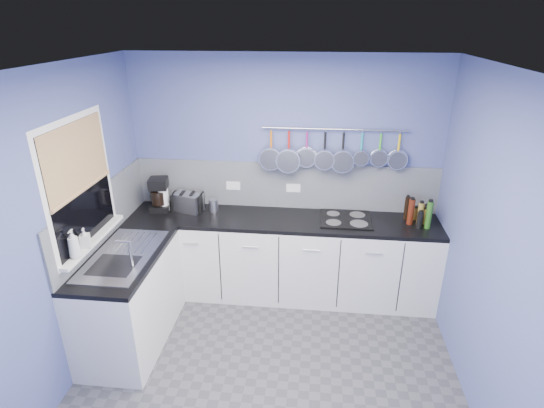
% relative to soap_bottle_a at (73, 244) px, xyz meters
% --- Properties ---
extents(floor, '(3.20, 3.00, 0.02)m').
position_rel_soap_bottle_a_xyz_m(floor, '(1.53, 0.01, -1.18)').
color(floor, '#47474C').
rests_on(floor, ground).
extents(ceiling, '(3.20, 3.00, 0.02)m').
position_rel_soap_bottle_a_xyz_m(ceiling, '(1.53, 0.01, 1.34)').
color(ceiling, white).
rests_on(ceiling, ground).
extents(wall_back, '(3.20, 0.02, 2.50)m').
position_rel_soap_bottle_a_xyz_m(wall_back, '(1.53, 1.52, 0.08)').
color(wall_back, '#4B558F').
rests_on(wall_back, ground).
extents(wall_left, '(0.02, 3.00, 2.50)m').
position_rel_soap_bottle_a_xyz_m(wall_left, '(-0.08, 0.01, 0.08)').
color(wall_left, '#4B558F').
rests_on(wall_left, ground).
extents(wall_right, '(0.02, 3.00, 2.50)m').
position_rel_soap_bottle_a_xyz_m(wall_right, '(3.14, 0.01, 0.08)').
color(wall_right, '#4B558F').
rests_on(wall_right, ground).
extents(backsplash_back, '(3.20, 0.02, 0.50)m').
position_rel_soap_bottle_a_xyz_m(backsplash_back, '(1.53, 1.50, -0.02)').
color(backsplash_back, '#969AA3').
rests_on(backsplash_back, wall_back).
extents(backsplash_left, '(0.02, 1.80, 0.50)m').
position_rel_soap_bottle_a_xyz_m(backsplash_left, '(-0.06, 0.61, -0.02)').
color(backsplash_left, '#969AA3').
rests_on(backsplash_left, wall_left).
extents(cabinet_run_back, '(3.20, 0.60, 0.86)m').
position_rel_soap_bottle_a_xyz_m(cabinet_run_back, '(1.53, 1.21, -0.74)').
color(cabinet_run_back, silver).
rests_on(cabinet_run_back, ground).
extents(worktop_back, '(3.20, 0.60, 0.04)m').
position_rel_soap_bottle_a_xyz_m(worktop_back, '(1.53, 1.21, -0.29)').
color(worktop_back, black).
rests_on(worktop_back, cabinet_run_back).
extents(cabinet_run_left, '(0.60, 1.20, 0.86)m').
position_rel_soap_bottle_a_xyz_m(cabinet_run_left, '(0.23, 0.31, -0.74)').
color(cabinet_run_left, silver).
rests_on(cabinet_run_left, ground).
extents(worktop_left, '(0.60, 1.20, 0.04)m').
position_rel_soap_bottle_a_xyz_m(worktop_left, '(0.23, 0.31, -0.29)').
color(worktop_left, black).
rests_on(worktop_left, cabinet_run_left).
extents(window_frame, '(0.01, 1.00, 1.10)m').
position_rel_soap_bottle_a_xyz_m(window_frame, '(-0.05, 0.31, 0.38)').
color(window_frame, white).
rests_on(window_frame, wall_left).
extents(window_glass, '(0.01, 0.90, 1.00)m').
position_rel_soap_bottle_a_xyz_m(window_glass, '(-0.04, 0.31, 0.38)').
color(window_glass, black).
rests_on(window_glass, wall_left).
extents(bamboo_blind, '(0.01, 0.90, 0.55)m').
position_rel_soap_bottle_a_xyz_m(bamboo_blind, '(-0.03, 0.31, 0.61)').
color(bamboo_blind, tan).
rests_on(bamboo_blind, wall_left).
extents(window_sill, '(0.10, 0.98, 0.03)m').
position_rel_soap_bottle_a_xyz_m(window_sill, '(-0.02, 0.31, -0.13)').
color(window_sill, white).
rests_on(window_sill, wall_left).
extents(sink_unit, '(0.50, 0.95, 0.01)m').
position_rel_soap_bottle_a_xyz_m(sink_unit, '(0.23, 0.31, -0.27)').
color(sink_unit, silver).
rests_on(sink_unit, worktop_left).
extents(mixer_tap, '(0.12, 0.08, 0.26)m').
position_rel_soap_bottle_a_xyz_m(mixer_tap, '(0.39, 0.13, -0.14)').
color(mixer_tap, silver).
rests_on(mixer_tap, worktop_left).
extents(socket_left, '(0.15, 0.01, 0.09)m').
position_rel_soap_bottle_a_xyz_m(socket_left, '(0.98, 1.49, -0.04)').
color(socket_left, white).
rests_on(socket_left, backsplash_back).
extents(socket_right, '(0.15, 0.01, 0.09)m').
position_rel_soap_bottle_a_xyz_m(socket_right, '(1.63, 1.49, -0.04)').
color(socket_right, white).
rests_on(socket_right, backsplash_back).
extents(pot_rail, '(1.45, 0.02, 0.02)m').
position_rel_soap_bottle_a_xyz_m(pot_rail, '(2.03, 1.46, 0.61)').
color(pot_rail, silver).
rests_on(pot_rail, wall_back).
extents(soap_bottle_a, '(0.10, 0.10, 0.24)m').
position_rel_soap_bottle_a_xyz_m(soap_bottle_a, '(0.00, 0.00, 0.00)').
color(soap_bottle_a, white).
rests_on(soap_bottle_a, window_sill).
extents(soap_bottle_b, '(0.10, 0.10, 0.17)m').
position_rel_soap_bottle_a_xyz_m(soap_bottle_b, '(0.00, 0.16, -0.03)').
color(soap_bottle_b, white).
rests_on(soap_bottle_b, window_sill).
extents(paper_towel, '(0.11, 0.11, 0.25)m').
position_rel_soap_bottle_a_xyz_m(paper_towel, '(0.27, 1.27, -0.15)').
color(paper_towel, white).
rests_on(paper_towel, worktop_back).
extents(coffee_maker, '(0.23, 0.25, 0.35)m').
position_rel_soap_bottle_a_xyz_m(coffee_maker, '(0.22, 1.28, -0.09)').
color(coffee_maker, black).
rests_on(coffee_maker, worktop_back).
extents(toaster, '(0.34, 0.26, 0.19)m').
position_rel_soap_bottle_a_xyz_m(toaster, '(0.52, 1.30, -0.17)').
color(toaster, silver).
rests_on(toaster, worktop_back).
extents(canister, '(0.10, 0.10, 0.14)m').
position_rel_soap_bottle_a_xyz_m(canister, '(0.80, 1.30, -0.20)').
color(canister, silver).
rests_on(canister, worktop_back).
extents(hob, '(0.52, 0.46, 0.01)m').
position_rel_soap_bottle_a_xyz_m(hob, '(2.18, 1.25, -0.26)').
color(hob, black).
rests_on(hob, worktop_back).
extents(pan_0, '(0.24, 0.10, 0.43)m').
position_rel_soap_bottle_a_xyz_m(pan_0, '(1.40, 1.45, 0.40)').
color(pan_0, silver).
rests_on(pan_0, pot_rail).
extents(pan_1, '(0.25, 0.12, 0.44)m').
position_rel_soap_bottle_a_xyz_m(pan_1, '(1.58, 1.45, 0.39)').
color(pan_1, silver).
rests_on(pan_1, pot_rail).
extents(pan_2, '(0.21, 0.05, 0.40)m').
position_rel_soap_bottle_a_xyz_m(pan_2, '(1.76, 1.45, 0.41)').
color(pan_2, silver).
rests_on(pan_2, pot_rail).
extents(pan_3, '(0.21, 0.12, 0.40)m').
position_rel_soap_bottle_a_xyz_m(pan_3, '(1.94, 1.45, 0.41)').
color(pan_3, silver).
rests_on(pan_3, pot_rail).
extents(pan_4, '(0.24, 0.11, 0.43)m').
position_rel_soap_bottle_a_xyz_m(pan_4, '(2.12, 1.45, 0.40)').
color(pan_4, silver).
rests_on(pan_4, pot_rail).
extents(pan_5, '(0.16, 0.09, 0.35)m').
position_rel_soap_bottle_a_xyz_m(pan_5, '(2.30, 1.45, 0.43)').
color(pan_5, silver).
rests_on(pan_5, pot_rail).
extents(pan_6, '(0.18, 0.05, 0.37)m').
position_rel_soap_bottle_a_xyz_m(pan_6, '(2.48, 1.45, 0.43)').
color(pan_6, silver).
rests_on(pan_6, pot_rail).
extents(pan_7, '(0.20, 0.06, 0.39)m').
position_rel_soap_bottle_a_xyz_m(pan_7, '(2.67, 1.45, 0.42)').
color(pan_7, silver).
rests_on(pan_7, pot_rail).
extents(condiment_0, '(0.06, 0.06, 0.15)m').
position_rel_soap_bottle_a_xyz_m(condiment_0, '(2.99, 1.34, -0.20)').
color(condiment_0, '#8C5914').
rests_on(condiment_0, worktop_back).
extents(condiment_1, '(0.06, 0.06, 0.12)m').
position_rel_soap_bottle_a_xyz_m(condiment_1, '(2.89, 1.34, -0.21)').
color(condiment_1, brown).
rests_on(condiment_1, worktop_back).
extents(condiment_2, '(0.05, 0.05, 0.24)m').
position_rel_soap_bottle_a_xyz_m(condiment_2, '(2.79, 1.33, -0.15)').
color(condiment_2, black).
rests_on(condiment_2, worktop_back).
extents(condiment_3, '(0.07, 0.07, 0.16)m').
position_rel_soap_bottle_a_xyz_m(condiment_3, '(2.97, 1.24, -0.19)').
color(condiment_3, brown).
rests_on(condiment_3, worktop_back).
extents(condiment_4, '(0.05, 0.05, 0.23)m').
position_rel_soap_bottle_a_xyz_m(condiment_4, '(2.91, 1.22, -0.16)').
color(condiment_4, olive).
rests_on(condiment_4, worktop_back).
extents(condiment_5, '(0.06, 0.06, 0.26)m').
position_rel_soap_bottle_a_xyz_m(condiment_5, '(2.81, 1.22, -0.14)').
color(condiment_5, '#4C190C').
rests_on(condiment_5, worktop_back).
extents(condiment_6, '(0.06, 0.06, 0.28)m').
position_rel_soap_bottle_a_xyz_m(condiment_6, '(2.97, 1.14, -0.13)').
color(condiment_6, '#265919').
rests_on(condiment_6, worktop_back).
extents(condiment_7, '(0.06, 0.06, 0.17)m').
position_rel_soap_bottle_a_xyz_m(condiment_7, '(2.89, 1.13, -0.19)').
color(condiment_7, black).
rests_on(condiment_7, worktop_back).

